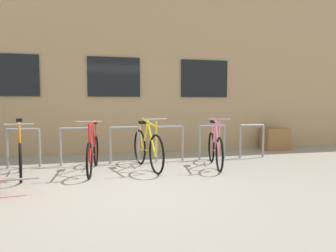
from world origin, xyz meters
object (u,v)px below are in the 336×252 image
bicycle_yellow (147,148)px  planter_box (275,139)px  bicycle_pink (215,148)px  bicycle_red (93,152)px  bicycle_orange (20,155)px

bicycle_yellow → planter_box: bicycle_yellow is taller
bicycle_pink → bicycle_red: size_ratio=0.92×
bicycle_yellow → bicycle_orange: 2.31m
bicycle_pink → planter_box: bearing=34.0°
bicycle_yellow → bicycle_red: size_ratio=1.00×
bicycle_orange → bicycle_red: bicycle_orange is taller
bicycle_yellow → bicycle_pink: size_ratio=1.08×
bicycle_red → planter_box: (4.87, 1.57, -0.07)m
bicycle_yellow → bicycle_orange: bearing=-177.6°
bicycle_yellow → bicycle_orange: size_ratio=1.10×
bicycle_pink → planter_box: size_ratio=2.30×
bicycle_yellow → bicycle_pink: 1.39m
bicycle_orange → planter_box: (6.13, 1.62, -0.07)m
bicycle_orange → bicycle_pink: (3.70, -0.03, 0.00)m
planter_box → bicycle_pink: bearing=-146.0°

